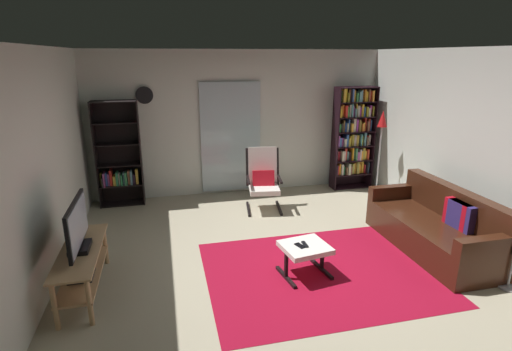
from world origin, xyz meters
The scene contains 17 objects.
ground_plane centered at (0.00, 0.00, 0.00)m, with size 7.02×7.02×0.00m, color #B0A58A.
wall_back centered at (0.00, 2.90, 1.30)m, with size 5.60×0.06×2.60m, color silver.
wall_left centered at (-2.70, 0.00, 1.30)m, with size 0.06×6.00×2.60m, color silver.
wall_right centered at (2.70, 0.00, 1.30)m, with size 0.06×6.00×2.60m, color silver.
glass_door_panel centered at (-0.17, 2.83, 1.05)m, with size 1.10×0.01×2.00m, color silver.
area_rug centered at (0.33, -0.28, 0.00)m, with size 2.67×2.11×0.01m, color maroon.
tv_stand centered at (-2.31, -0.09, 0.34)m, with size 0.40×1.31×0.51m.
television centered at (-2.31, -0.07, 0.77)m, with size 0.20×0.90×0.54m.
bookshelf_near_tv centered at (-2.13, 2.68, 0.80)m, with size 0.73×0.30×1.79m.
bookshelf_near_sofa centered at (2.14, 2.60, 1.05)m, with size 0.77×0.30×1.95m.
leather_sofa centered at (2.07, -0.08, 0.30)m, with size 0.82×1.97×0.82m.
lounge_armchair centered at (0.21, 1.93, 0.53)m, with size 0.65×0.73×1.02m.
ottoman centered at (0.14, -0.29, 0.32)m, with size 0.59×0.55×0.39m.
tv_remote centered at (0.14, -0.29, 0.39)m, with size 0.04×0.14×0.02m, color black.
cell_phone centered at (0.07, -0.30, 0.39)m, with size 0.07×0.14×0.01m, color black.
floor_lamp_by_shelf centered at (2.31, 1.88, 1.25)m, with size 0.22×0.22×1.59m.
wall_clock centered at (-1.64, 2.82, 1.85)m, with size 0.29×0.03×0.29m.
Camera 1 is at (-1.38, -4.19, 2.49)m, focal length 27.77 mm.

